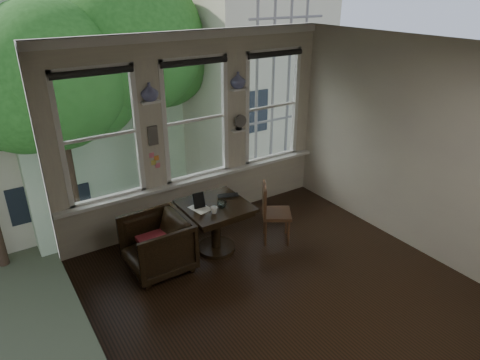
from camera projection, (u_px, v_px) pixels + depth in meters
ground at (282, 289)px, 5.53m from camera, size 4.50×4.50×0.00m
ceiling at (294, 48)px, 4.28m from camera, size 4.50×4.50×0.00m
wall_back at (195, 132)px, 6.61m from camera, size 4.50×0.00×4.50m
wall_front at (477, 291)px, 3.19m from camera, size 4.50×0.00×4.50m
wall_left at (88, 243)px, 3.78m from camera, size 0.00×4.50×4.50m
wall_right at (412, 147)px, 6.02m from camera, size 0.00×4.50×4.50m
window_left at (100, 136)px, 5.81m from camera, size 1.10×0.12×1.90m
window_center at (195, 120)px, 6.53m from camera, size 1.10×0.12×1.90m
window_right at (271, 106)px, 7.25m from camera, size 1.10×0.12×1.90m
shelf_left at (150, 102)px, 5.93m from camera, size 0.26×0.16×0.03m
shelf_right at (238, 89)px, 6.65m from camera, size 0.26×0.16×0.03m
intercom at (153, 135)px, 6.16m from camera, size 0.14×0.06×0.28m
sticky_notes at (154, 158)px, 6.31m from camera, size 0.16×0.01×0.24m
desk_fan at (239, 125)px, 6.87m from camera, size 0.20×0.20×0.24m
vase_left at (149, 92)px, 5.87m from camera, size 0.24×0.24×0.25m
vase_right at (238, 80)px, 6.59m from camera, size 0.24×0.24×0.25m
table at (216, 228)px, 6.19m from camera, size 0.90×0.90×0.75m
armchair_left at (157, 245)px, 5.76m from camera, size 0.85×0.83×0.77m
cushion_red at (157, 241)px, 5.73m from camera, size 0.45×0.45×0.06m
side_chair_right at (277, 213)px, 6.40m from camera, size 0.58×0.58×0.92m
laptop at (228, 197)px, 6.22m from camera, size 0.37×0.30×0.02m
mug at (214, 210)px, 5.79m from camera, size 0.12×0.12×0.09m
drinking_glass at (222, 204)px, 5.94m from camera, size 0.17×0.17×0.10m
tablet at (199, 200)px, 5.91m from camera, size 0.17×0.09×0.22m
papers at (200, 208)px, 5.93m from camera, size 0.27×0.34×0.00m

